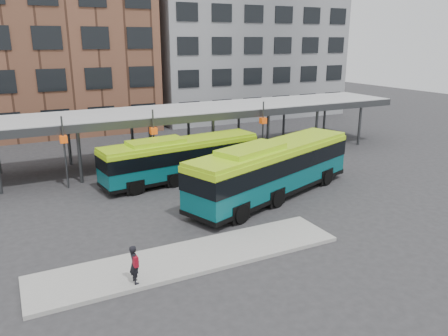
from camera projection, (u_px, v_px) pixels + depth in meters
The scene contains 9 objects.
ground at pixel (262, 215), 24.47m from camera, with size 120.00×120.00×0.00m, color #28282B.
boarding_island at pixel (192, 257), 19.49m from camera, with size 14.00×3.00×0.18m, color gray.
canopy at pixel (177, 113), 34.36m from camera, with size 40.00×6.53×4.80m.
building_brick at pixel (16, 24), 44.42m from camera, with size 26.00×14.00×22.00m, color brown.
building_grey at pixel (239, 35), 55.96m from camera, with size 24.00×14.00×20.00m, color slate.
bus_front at pixel (273, 168), 26.80m from camera, with size 13.13×7.05×3.58m.
bus_rear at pixel (181, 158), 30.10m from camera, with size 11.49×3.72×3.11m.
pedestrian at pixel (134, 264), 17.08m from camera, with size 0.40×0.63×1.59m.
bike_rack at pixel (309, 142), 39.94m from camera, with size 4.81×1.26×0.94m.
Camera 1 is at (-12.15, -19.33, 9.43)m, focal length 35.00 mm.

